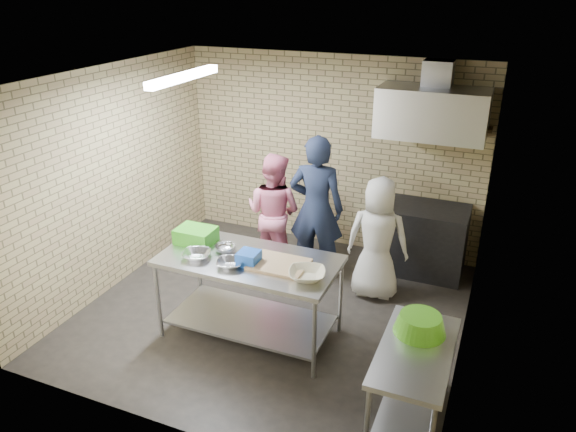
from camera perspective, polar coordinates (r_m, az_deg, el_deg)
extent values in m
plane|color=black|center=(6.52, -1.51, -9.82)|extent=(4.20, 4.20, 0.00)
plane|color=black|center=(5.51, -1.81, 14.30)|extent=(4.20, 4.20, 0.00)
cube|color=tan|center=(7.64, 4.52, 6.51)|extent=(4.20, 0.06, 2.70)
cube|color=tan|center=(4.34, -12.60, -8.20)|extent=(4.20, 0.06, 2.70)
cube|color=tan|center=(6.96, -17.68, 3.69)|extent=(0.06, 4.00, 2.70)
cube|color=tan|center=(5.44, 19.00, -2.10)|extent=(0.06, 4.00, 2.70)
cube|color=silver|center=(5.90, -3.98, -8.43)|extent=(1.86, 0.93, 0.93)
cube|color=silver|center=(5.04, 12.82, -16.76)|extent=(0.60, 1.20, 0.75)
cube|color=black|center=(7.37, 13.43, -2.30)|extent=(1.20, 0.70, 0.90)
cube|color=silver|center=(6.88, 14.81, 10.34)|extent=(1.30, 0.60, 0.60)
cube|color=#A5A8AD|center=(6.94, 15.41, 14.19)|extent=(0.35, 0.30, 0.30)
cube|color=#3F2B19|center=(7.07, 17.32, 8.90)|extent=(0.80, 0.20, 0.04)
cube|color=white|center=(6.00, -10.83, 14.09)|extent=(0.10, 1.25, 0.08)
cube|color=green|center=(6.04, -9.59, -2.01)|extent=(0.41, 0.31, 0.17)
cube|color=blue|center=(5.54, -4.13, -4.38)|extent=(0.21, 0.21, 0.13)
cube|color=tan|center=(5.51, -0.93, -5.07)|extent=(0.57, 0.43, 0.03)
imported|color=silver|center=(5.72, -9.51, -4.05)|extent=(0.36, 0.36, 0.07)
imported|color=#B6B9BE|center=(5.82, -6.55, -3.38)|extent=(0.28, 0.28, 0.07)
imported|color=silver|center=(5.53, -6.07, -4.94)|extent=(0.34, 0.34, 0.07)
imported|color=beige|center=(5.28, 2.00, -6.12)|extent=(0.45, 0.45, 0.09)
cylinder|color=#B22619|center=(7.07, 15.40, 10.04)|extent=(0.07, 0.07, 0.18)
cylinder|color=green|center=(7.04, 18.64, 9.47)|extent=(0.06, 0.06, 0.15)
imported|color=#141C32|center=(6.81, 2.96, 0.74)|extent=(0.74, 0.53, 1.89)
imported|color=pink|center=(7.09, -1.51, 0.38)|extent=(0.83, 0.68, 1.59)
imported|color=silver|center=(6.55, 9.33, -2.37)|extent=(0.78, 0.55, 1.51)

